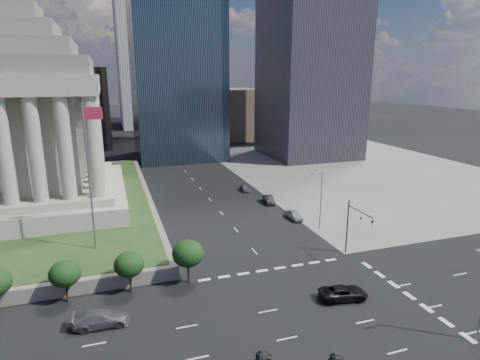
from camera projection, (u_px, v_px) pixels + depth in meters
name	position (u px, v px, depth m)	size (l,w,h in m)	color
ground	(171.00, 154.00, 132.50)	(500.00, 500.00, 0.00)	black
sidewalk_ne	(362.00, 170.00, 109.67)	(68.00, 90.00, 0.03)	slate
war_memorial	(15.00, 98.00, 69.02)	(34.00, 34.00, 39.00)	gray
flagpole	(90.00, 169.00, 52.72)	(2.52, 0.24, 20.00)	slate
midrise_glass	(176.00, 59.00, 120.98)	(26.00, 26.00, 60.00)	black
building_filler_ne	(235.00, 113.00, 167.27)	(20.00, 30.00, 20.00)	brown
building_filler_nw	(75.00, 107.00, 147.47)	(24.00, 30.00, 28.00)	brown
traffic_signal_ne	(355.00, 223.00, 55.63)	(0.30, 5.74, 8.00)	black
street_lamp_north	(320.00, 197.00, 66.17)	(2.13, 0.22, 10.00)	slate
pickup_truck	(343.00, 293.00, 46.19)	(5.60, 2.58, 1.56)	black
suv_grey	(101.00, 319.00, 41.21)	(5.69, 2.31, 1.65)	#54565B
parked_sedan_near	(294.00, 215.00, 72.10)	(4.57, 1.84, 1.56)	#9B9EA4
parked_sedan_mid	(269.00, 199.00, 81.22)	(1.64, 4.71, 1.55)	black
parked_sedan_far	(245.00, 188.00, 89.80)	(1.58, 3.93, 1.34)	slate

